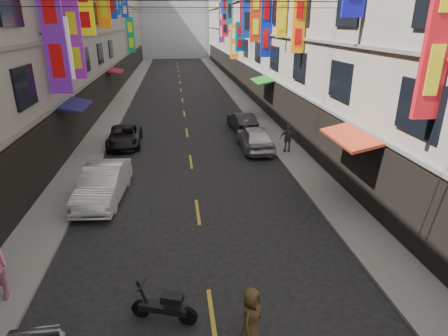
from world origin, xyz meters
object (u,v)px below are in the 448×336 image
object	(u,v)px
car_right_mid	(255,138)
pedestrian_rfar	(288,138)
scooter_far_right	(246,134)
car_right_far	(242,121)
car_left_far	(125,136)
pedestrian_crossing	(251,317)
car_left_mid	(103,184)
scooter_crossing	(165,307)

from	to	relation	value
car_right_mid	pedestrian_rfar	distance (m)	2.06
scooter_far_right	car_right_far	xyz separation A→B (m)	(0.17, 2.45, 0.21)
car_left_far	pedestrian_crossing	xyz separation A→B (m)	(4.84, -16.53, 0.18)
pedestrian_crossing	pedestrian_rfar	bearing A→B (deg)	13.38
pedestrian_rfar	car_left_mid	bearing A→B (deg)	30.53
car_left_mid	car_right_mid	size ratio (longest dim) A/B	1.06
scooter_crossing	pedestrian_crossing	size ratio (longest dim) A/B	1.11
pedestrian_rfar	car_right_mid	bearing A→B (deg)	-26.17
scooter_crossing	car_right_mid	size ratio (longest dim) A/B	0.39
scooter_far_right	car_left_mid	xyz separation A→B (m)	(-7.83, -8.05, 0.33)
pedestrian_crossing	scooter_far_right	bearing A→B (deg)	23.15
car_right_mid	pedestrian_crossing	distance (m)	14.95
pedestrian_rfar	car_left_far	bearing A→B (deg)	-13.23
car_left_far	car_right_mid	world-z (taller)	car_right_mid
car_left_far	pedestrian_crossing	world-z (taller)	pedestrian_crossing
scooter_crossing	car_right_mid	world-z (taller)	car_right_mid
car_left_mid	pedestrian_rfar	size ratio (longest dim) A/B	2.78
car_right_mid	pedestrian_crossing	size ratio (longest dim) A/B	2.82
scooter_far_right	car_right_mid	xyz separation A→B (m)	(0.17, -2.05, 0.31)
scooter_far_right	pedestrian_crossing	xyz separation A→B (m)	(-2.99, -16.65, 0.34)
scooter_far_right	pedestrian_crossing	bearing A→B (deg)	89.97
car_left_far	car_right_far	world-z (taller)	car_right_far
car_right_mid	car_right_far	world-z (taller)	car_right_mid
car_left_mid	pedestrian_crossing	xyz separation A→B (m)	(4.84, -8.61, 0.01)
car_left_far	scooter_far_right	bearing A→B (deg)	-0.70
car_left_mid	car_left_far	bearing A→B (deg)	94.76
car_left_far	scooter_crossing	bearing A→B (deg)	-81.45
pedestrian_crossing	scooter_crossing	bearing A→B (deg)	97.66
scooter_far_right	car_right_mid	size ratio (longest dim) A/B	0.41
car_left_far	pedestrian_rfar	distance (m)	10.22
car_left_mid	car_right_mid	world-z (taller)	car_left_mid
car_left_far	pedestrian_rfar	bearing A→B (deg)	-18.30
car_left_mid	scooter_far_right	bearing A→B (deg)	50.54
scooter_far_right	car_left_mid	distance (m)	11.23
car_left_far	car_right_far	bearing A→B (deg)	16.22
scooter_crossing	car_right_far	world-z (taller)	car_right_far
pedestrian_rfar	pedestrian_crossing	world-z (taller)	pedestrian_rfar
car_right_far	scooter_crossing	bearing A→B (deg)	68.94
scooter_crossing	car_left_far	xyz separation A→B (m)	(-2.77, 15.54, 0.16)
car_left_mid	car_right_far	distance (m)	13.20
scooter_far_right	pedestrian_crossing	size ratio (longest dim) A/B	1.15
car_left_mid	car_left_far	xyz separation A→B (m)	(0.00, 7.93, -0.17)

